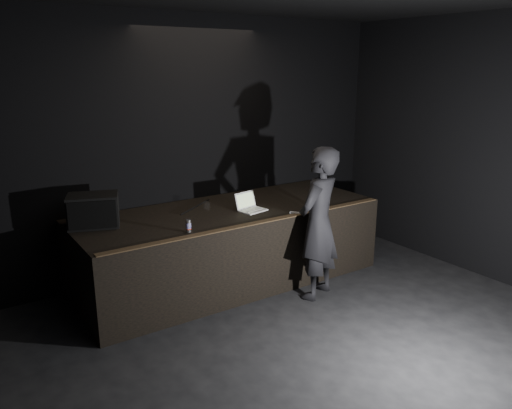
{
  "coord_description": "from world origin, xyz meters",
  "views": [
    {
      "loc": [
        -3.2,
        -2.7,
        2.82
      ],
      "look_at": [
        0.15,
        2.3,
        1.14
      ],
      "focal_mm": 35.0,
      "sensor_mm": 36.0,
      "label": 1
    }
  ],
  "objects_px": {
    "beer_can": "(188,226)",
    "person": "(318,224)",
    "stage_riser": "(229,245)",
    "laptop": "(250,206)",
    "stage_monitor": "(93,210)"
  },
  "relations": [
    {
      "from": "laptop",
      "to": "person",
      "type": "relative_size",
      "value": 0.2
    },
    {
      "from": "stage_riser",
      "to": "laptop",
      "type": "height_order",
      "value": "laptop"
    },
    {
      "from": "beer_can",
      "to": "person",
      "type": "xyz_separation_m",
      "value": [
        1.53,
        -0.46,
        -0.12
      ]
    },
    {
      "from": "stage_monitor",
      "to": "laptop",
      "type": "bearing_deg",
      "value": 6.35
    },
    {
      "from": "beer_can",
      "to": "person",
      "type": "height_order",
      "value": "person"
    },
    {
      "from": "beer_can",
      "to": "laptop",
      "type": "bearing_deg",
      "value": 19.08
    },
    {
      "from": "laptop",
      "to": "beer_can",
      "type": "relative_size",
      "value": 2.57
    },
    {
      "from": "laptop",
      "to": "beer_can",
      "type": "xyz_separation_m",
      "value": [
        -1.06,
        -0.37,
        0.01
      ]
    },
    {
      "from": "person",
      "to": "laptop",
      "type": "bearing_deg",
      "value": -83.52
    },
    {
      "from": "stage_riser",
      "to": "stage_monitor",
      "type": "bearing_deg",
      "value": 171.14
    },
    {
      "from": "stage_monitor",
      "to": "stage_riser",
      "type": "bearing_deg",
      "value": 11.09
    },
    {
      "from": "stage_riser",
      "to": "person",
      "type": "relative_size",
      "value": 2.1
    },
    {
      "from": "stage_monitor",
      "to": "beer_can",
      "type": "height_order",
      "value": "stage_monitor"
    },
    {
      "from": "stage_riser",
      "to": "stage_monitor",
      "type": "distance_m",
      "value": 1.83
    },
    {
      "from": "stage_riser",
      "to": "stage_monitor",
      "type": "relative_size",
      "value": 5.97
    }
  ]
}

